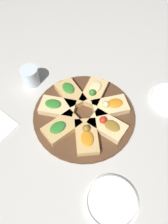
{
  "coord_description": "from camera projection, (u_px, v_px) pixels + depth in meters",
  "views": [
    {
      "loc": [
        0.26,
        0.42,
        0.78
      ],
      "look_at": [
        0.0,
        0.0,
        0.03
      ],
      "focal_mm": 35.0,
      "sensor_mm": 36.0,
      "label": 1
    }
  ],
  "objects": [
    {
      "name": "ground_plane",
      "position": [
        84.0,
        116.0,
        0.92
      ],
      "size": [
        3.0,
        3.0,
        0.0
      ],
      "primitive_type": "plane",
      "color": "beige"
    },
    {
      "name": "serving_board",
      "position": [
        84.0,
        115.0,
        0.92
      ],
      "size": [
        0.42,
        0.42,
        0.02
      ],
      "primitive_type": "cylinder",
      "color": "#51331E",
      "rests_on": "ground_plane"
    },
    {
      "name": "focaccia_slice_0",
      "position": [
        62.0,
        127.0,
        0.86
      ],
      "size": [
        0.16,
        0.1,
        0.04
      ],
      "color": "tan",
      "rests_on": "serving_board"
    },
    {
      "name": "focaccia_slice_1",
      "position": [
        87.0,
        136.0,
        0.83
      ],
      "size": [
        0.14,
        0.17,
        0.05
      ],
      "color": "tan",
      "rests_on": "serving_board"
    },
    {
      "name": "focaccia_slice_2",
      "position": [
        107.0,
        125.0,
        0.86
      ],
      "size": [
        0.13,
        0.17,
        0.05
      ],
      "color": "#E5C689",
      "rests_on": "serving_board"
    },
    {
      "name": "focaccia_slice_3",
      "position": [
        110.0,
        106.0,
        0.91
      ],
      "size": [
        0.16,
        0.12,
        0.05
      ],
      "color": "#E5C689",
      "rests_on": "serving_board"
    },
    {
      "name": "focaccia_slice_4",
      "position": [
        94.0,
        92.0,
        0.95
      ],
      "size": [
        0.17,
        0.15,
        0.05
      ],
      "color": "#DBB775",
      "rests_on": "serving_board"
    },
    {
      "name": "focaccia_slice_5",
      "position": [
        70.0,
        93.0,
        0.95
      ],
      "size": [
        0.08,
        0.15,
        0.04
      ],
      "color": "tan",
      "rests_on": "serving_board"
    },
    {
      "name": "focaccia_slice_6",
      "position": [
        57.0,
        107.0,
        0.91
      ],
      "size": [
        0.16,
        0.16,
        0.04
      ],
      "color": "#E5C689",
      "rests_on": "serving_board"
    },
    {
      "name": "plate_right",
      "position": [
        112.0,
        202.0,
        0.73
      ],
      "size": [
        0.18,
        0.18,
        0.02
      ],
      "color": "white",
      "rests_on": "ground_plane"
    },
    {
      "name": "water_glass",
      "position": [
        30.0,
        76.0,
        0.99
      ],
      "size": [
        0.08,
        0.08,
        0.09
      ],
      "primitive_type": "cylinder",
      "color": "silver",
      "rests_on": "ground_plane"
    }
  ]
}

